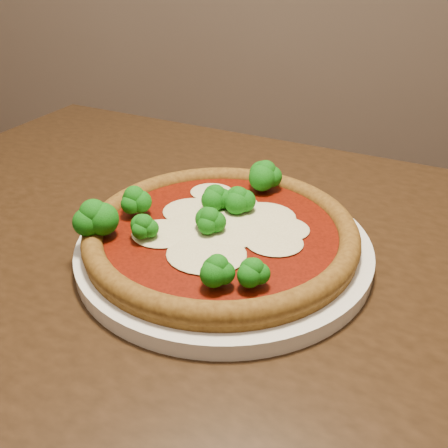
# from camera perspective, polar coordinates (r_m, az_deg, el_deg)

# --- Properties ---
(dining_table) EXTENTS (1.29, 1.02, 0.75)m
(dining_table) POSITION_cam_1_polar(r_m,az_deg,el_deg) (0.64, 2.18, -11.83)
(dining_table) COLOR black
(dining_table) RESTS_ON floor
(plate) EXTENTS (0.33, 0.33, 0.02)m
(plate) POSITION_cam_1_polar(r_m,az_deg,el_deg) (0.57, -0.00, -2.69)
(plate) COLOR silver
(plate) RESTS_ON dining_table
(pizza) EXTENTS (0.31, 0.31, 0.06)m
(pizza) POSITION_cam_1_polar(r_m,az_deg,el_deg) (0.56, -0.77, -0.54)
(pizza) COLOR brown
(pizza) RESTS_ON plate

